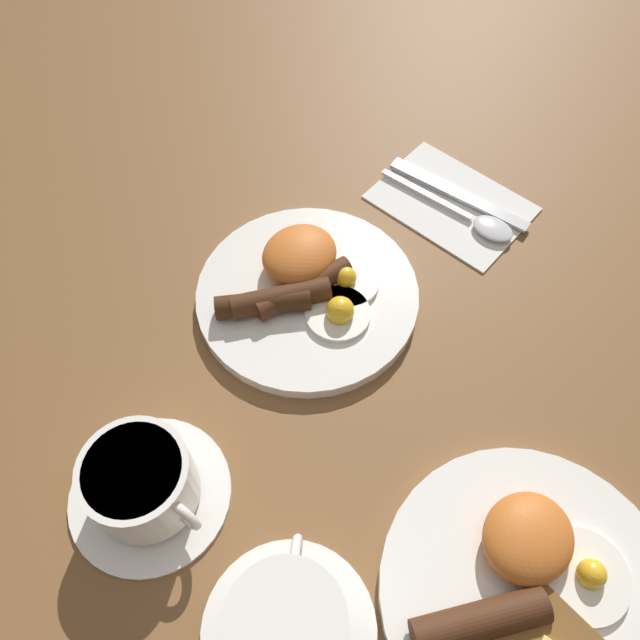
% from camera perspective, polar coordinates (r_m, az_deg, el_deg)
% --- Properties ---
extents(ground_plane, '(3.00, 3.00, 0.00)m').
position_cam_1_polar(ground_plane, '(0.67, -1.14, 1.91)').
color(ground_plane, brown).
extents(breakfast_plate_near, '(0.24, 0.24, 0.05)m').
position_cam_1_polar(breakfast_plate_near, '(0.66, -1.38, 2.90)').
color(breakfast_plate_near, white).
rests_on(breakfast_plate_near, ground_plane).
extents(breakfast_plate_far, '(0.25, 0.25, 0.05)m').
position_cam_1_polar(breakfast_plate_far, '(0.57, 18.62, -22.44)').
color(breakfast_plate_far, white).
rests_on(breakfast_plate_far, ground_plane).
extents(teacup_near, '(0.14, 0.14, 0.07)m').
position_cam_1_polar(teacup_near, '(0.57, -15.85, -14.25)').
color(teacup_near, white).
rests_on(teacup_near, ground_plane).
extents(teacup_far, '(0.14, 0.14, 0.07)m').
position_cam_1_polar(teacup_far, '(0.53, -2.98, -26.10)').
color(teacup_far, white).
rests_on(teacup_far, ground_plane).
extents(napkin, '(0.13, 0.18, 0.01)m').
position_cam_1_polar(napkin, '(0.77, 11.93, 10.50)').
color(napkin, white).
rests_on(napkin, ground_plane).
extents(knife, '(0.04, 0.18, 0.01)m').
position_cam_1_polar(knife, '(0.78, 11.82, 11.53)').
color(knife, silver).
rests_on(knife, napkin).
extents(spoon, '(0.04, 0.17, 0.01)m').
position_cam_1_polar(spoon, '(0.75, 14.33, 8.73)').
color(spoon, silver).
rests_on(spoon, napkin).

